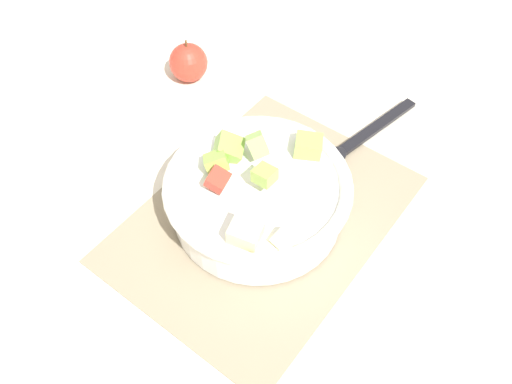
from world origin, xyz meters
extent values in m
plane|color=silver|center=(0.00, 0.00, 0.00)|extent=(2.40, 2.40, 0.00)
cube|color=gray|center=(0.00, 0.00, 0.00)|extent=(0.43, 0.31, 0.01)
cylinder|color=white|center=(0.00, 0.01, 0.04)|extent=(0.24, 0.24, 0.06)
torus|color=white|center=(0.00, 0.01, 0.07)|extent=(0.26, 0.26, 0.02)
cube|color=#A3CC6B|center=(0.04, 0.04, 0.10)|extent=(0.04, 0.04, 0.04)
cube|color=#9EC656|center=(0.00, 0.00, 0.10)|extent=(0.03, 0.03, 0.02)
cube|color=#8CB74C|center=(0.02, 0.08, 0.09)|extent=(0.05, 0.06, 0.05)
cube|color=#BC3828|center=(-0.04, 0.05, 0.09)|extent=(0.03, 0.04, 0.03)
cube|color=beige|center=(-0.08, -0.03, 0.08)|extent=(0.05, 0.05, 0.04)
cube|color=beige|center=(-0.05, -0.07, 0.07)|extent=(0.03, 0.04, 0.04)
cube|color=#9EC656|center=(-0.02, 0.07, 0.09)|extent=(0.04, 0.05, 0.04)
cube|color=#9EC656|center=(0.09, -0.01, 0.08)|extent=(0.05, 0.05, 0.03)
ellipsoid|color=black|center=(0.15, -0.02, 0.01)|extent=(0.06, 0.05, 0.01)
cube|color=black|center=(0.26, -0.04, 0.01)|extent=(0.18, 0.05, 0.01)
sphere|color=#BC3828|center=(0.17, 0.30, 0.03)|extent=(0.07, 0.07, 0.07)
cylinder|color=brown|center=(0.17, 0.30, 0.07)|extent=(0.00, 0.00, 0.01)
camera|label=1|loc=(-0.37, -0.27, 0.64)|focal=38.11mm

